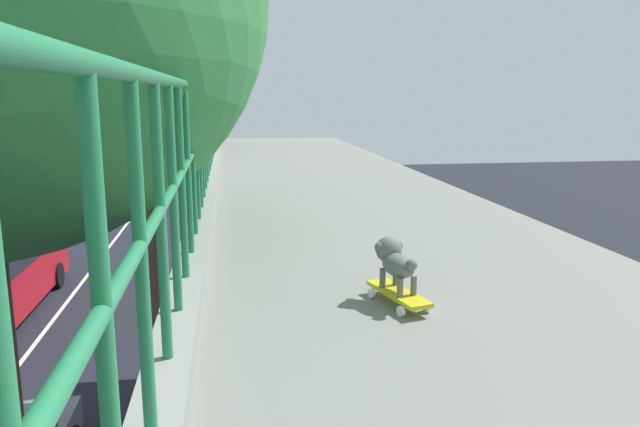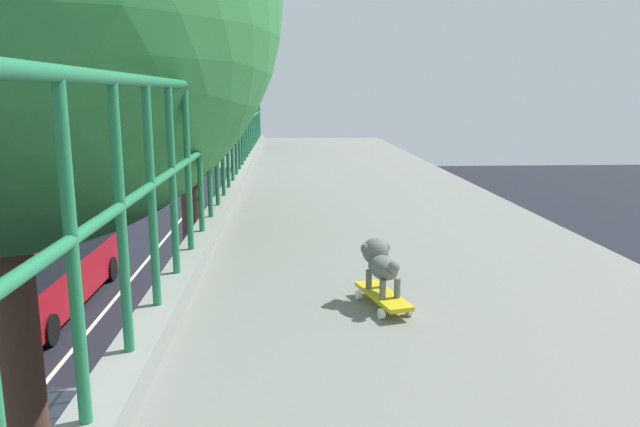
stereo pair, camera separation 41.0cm
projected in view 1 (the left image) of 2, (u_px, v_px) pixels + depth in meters
The scene contains 3 objects.
roadside_tree_far at pixel (142, 74), 13.15m from camera, with size 3.60×3.60×9.60m.
toy_skateboard at pixel (398, 294), 3.51m from camera, with size 0.28×0.54×0.08m.
small_dog at pixel (394, 259), 3.53m from camera, with size 0.23×0.39×0.30m.
Camera 1 is at (0.03, -1.28, 7.39)m, focal length 33.82 mm.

